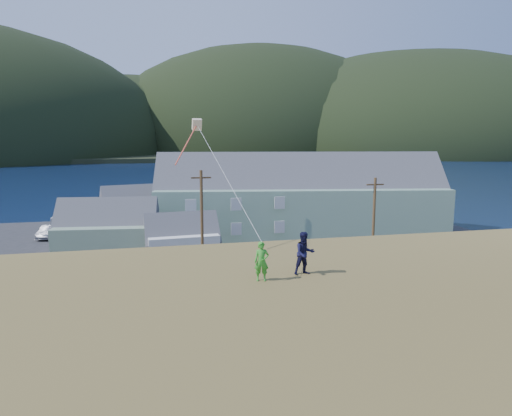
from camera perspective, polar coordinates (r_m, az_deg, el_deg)
The scene contains 15 objects.
ground at distance 37.01m, azimuth -5.15°, elevation -10.71°, with size 900.00×900.00×0.00m, color #0A1638.
grass_strip at distance 35.14m, azimuth -4.73°, elevation -11.73°, with size 110.00×8.00×0.10m, color #4C3D19.
waterfront_lot at distance 53.22m, azimuth -7.48°, elevation -4.48°, with size 72.00×36.00×0.12m, color #28282B.
wharf at distance 75.55m, azimuth -13.54°, elevation -0.28°, with size 26.00×14.00×0.90m, color gray.
far_shore at distance 364.75m, azimuth -11.79°, elevation 7.22°, with size 900.00×320.00×2.00m, color black.
far_hills at distance 316.62m, azimuth -5.17°, elevation 7.28°, with size 760.00×265.00×143.00m.
lodge at distance 57.58m, azimuth 5.48°, elevation 1.41°, with size 36.72×15.62×12.51m.
shed_palegreen_near at distance 49.49m, azimuth -18.08°, elevation -2.69°, with size 10.75×7.44×7.37m.
shed_white at distance 46.43m, azimuth -9.23°, elevation -3.77°, with size 7.62×5.32×5.81m.
shed_palegreen_far at distance 61.57m, azimuth -13.61°, elevation -0.18°, with size 12.01×8.41×7.36m.
utility_poles at distance 36.98m, azimuth -8.77°, elevation -3.34°, with size 34.91×0.24×9.66m.
parked_cars at distance 56.87m, azimuth -16.60°, elevation -3.08°, with size 19.90×13.69×1.56m.
kite_flyer_green at distance 16.99m, azimuth 0.70°, elevation -6.69°, with size 0.54×0.35×1.48m, color green.
kite_flyer_navy at distance 17.81m, azimuth 6.09°, elevation -5.65°, with size 0.82×0.64×1.68m, color #131233.
kite_rig at distance 22.65m, azimuth -7.51°, elevation 9.81°, with size 1.47×3.71×8.38m.
Camera 1 is at (-4.23, -34.54, 12.60)m, focal length 32.00 mm.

